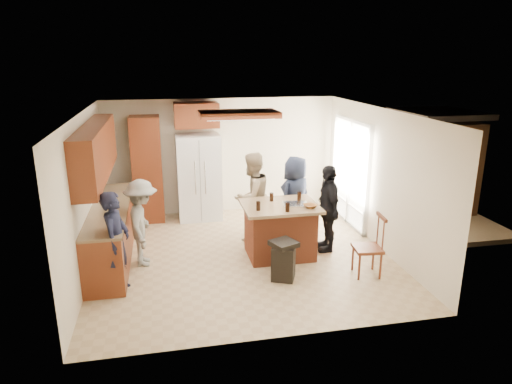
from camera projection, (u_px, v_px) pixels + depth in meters
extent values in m
plane|color=tan|center=(242.00, 255.00, 8.00)|extent=(5.00, 5.00, 0.00)
plane|color=white|center=(241.00, 112.00, 7.29)|extent=(5.00, 5.00, 0.00)
plane|color=beige|center=(222.00, 156.00, 9.99)|extent=(5.00, 0.00, 5.00)
plane|color=beige|center=(278.00, 245.00, 5.30)|extent=(5.00, 0.00, 5.00)
plane|color=beige|center=(85.00, 196.00, 7.16)|extent=(0.00, 5.00, 5.00)
plane|color=beige|center=(379.00, 179.00, 8.13)|extent=(0.00, 5.00, 5.00)
cube|color=white|center=(351.00, 174.00, 9.31)|extent=(0.02, 1.60, 2.10)
cube|color=white|center=(350.00, 174.00, 9.30)|extent=(0.08, 1.72, 2.10)
cube|color=maroon|center=(239.00, 114.00, 7.49)|extent=(1.30, 0.70, 0.10)
cube|color=white|center=(239.00, 118.00, 7.51)|extent=(1.10, 0.50, 0.02)
cube|color=olive|center=(414.00, 219.00, 9.91)|extent=(3.00, 3.00, 0.10)
cube|color=#593319|center=(432.00, 165.00, 10.31)|extent=(1.40, 1.60, 2.00)
imported|color=black|center=(116.00, 242.00, 6.59)|extent=(0.52, 0.64, 1.54)
imported|color=tan|center=(252.00, 197.00, 8.48)|extent=(0.96, 0.87, 1.68)
imported|color=#1B2237|center=(295.00, 197.00, 8.61)|extent=(0.92, 0.85, 1.58)
imported|color=black|center=(328.00, 208.00, 8.04)|extent=(0.52, 0.94, 1.56)
imported|color=gray|center=(142.00, 223.00, 7.47)|extent=(0.46, 0.95, 1.46)
cube|color=maroon|center=(112.00, 233.00, 7.83)|extent=(0.60, 3.00, 0.88)
cube|color=#846B4C|center=(109.00, 208.00, 7.70)|extent=(0.64, 3.00, 0.04)
cube|color=maroon|center=(96.00, 151.00, 7.39)|extent=(0.35, 3.00, 0.85)
cube|color=maroon|center=(147.00, 169.00, 9.44)|extent=(0.60, 0.60, 2.20)
cube|color=maroon|center=(196.00, 115.00, 9.33)|extent=(0.90, 0.60, 0.50)
cube|color=white|center=(199.00, 177.00, 9.63)|extent=(0.90, 0.72, 1.80)
cube|color=gray|center=(200.00, 182.00, 9.29)|extent=(0.01, 0.01, 1.71)
cylinder|color=silver|center=(195.00, 178.00, 9.22)|extent=(0.02, 0.02, 0.70)
cylinder|color=silver|center=(205.00, 177.00, 9.26)|extent=(0.02, 0.02, 0.70)
cube|color=#9A4327|center=(280.00, 232.00, 7.89)|extent=(1.10, 0.85, 0.88)
cube|color=#8F6D52|center=(280.00, 206.00, 7.75)|extent=(1.28, 1.03, 0.05)
cube|color=silver|center=(295.00, 204.00, 7.75)|extent=(0.47, 0.39, 0.02)
imported|color=brown|center=(310.00, 206.00, 7.59)|extent=(0.25, 0.25, 0.05)
cylinder|color=black|center=(258.00, 206.00, 7.44)|extent=(0.07, 0.07, 0.15)
cylinder|color=black|center=(272.00, 197.00, 7.92)|extent=(0.07, 0.07, 0.15)
cylinder|color=black|center=(299.00, 196.00, 7.97)|extent=(0.07, 0.07, 0.15)
cylinder|color=black|center=(287.00, 207.00, 7.38)|extent=(0.07, 0.07, 0.15)
cube|color=black|center=(283.00, 262.00, 7.09)|extent=(0.45, 0.45, 0.55)
cube|color=black|center=(284.00, 244.00, 7.00)|extent=(0.47, 0.47, 0.08)
cube|color=maroon|center=(367.00, 249.00, 7.17)|extent=(0.46, 0.46, 0.05)
cylinder|color=maroon|center=(359.00, 267.00, 7.06)|extent=(0.04, 0.04, 0.44)
cylinder|color=maroon|center=(381.00, 266.00, 7.09)|extent=(0.04, 0.04, 0.44)
cylinder|color=maroon|center=(353.00, 258.00, 7.38)|extent=(0.04, 0.04, 0.44)
cylinder|color=maroon|center=(373.00, 257.00, 7.41)|extent=(0.04, 0.04, 0.44)
cube|color=maroon|center=(382.00, 217.00, 7.04)|extent=(0.08, 0.40, 0.05)
cylinder|color=maroon|center=(383.00, 235.00, 6.99)|extent=(0.03, 0.03, 0.50)
cylinder|color=maroon|center=(378.00, 229.00, 7.22)|extent=(0.03, 0.03, 0.50)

